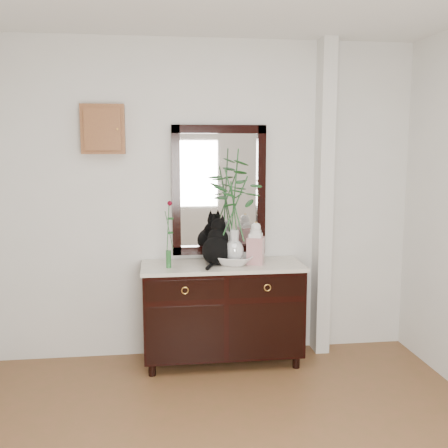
{
  "coord_description": "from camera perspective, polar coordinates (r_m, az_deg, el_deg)",
  "views": [
    {
      "loc": [
        -0.42,
        -2.46,
        1.81
      ],
      "look_at": [
        0.1,
        1.63,
        1.2
      ],
      "focal_mm": 42.0,
      "sensor_mm": 36.0,
      "label": 1
    }
  ],
  "objects": [
    {
      "name": "lotus_bowl",
      "position": [
        4.31,
        1.12,
        -3.91
      ],
      "size": [
        0.42,
        0.42,
        0.08
      ],
      "primitive_type": "imported",
      "rotation": [
        0.0,
        0.0,
        -0.4
      ],
      "color": "white",
      "rests_on": "sideboard"
    },
    {
      "name": "cat",
      "position": [
        4.31,
        -0.83,
        -1.87
      ],
      "size": [
        0.36,
        0.4,
        0.38
      ],
      "primitive_type": null,
      "rotation": [
        0.0,
        0.0,
        -0.33
      ],
      "color": "black",
      "rests_on": "sideboard"
    },
    {
      "name": "key_cabinet",
      "position": [
        4.42,
        -13.03,
        10.02
      ],
      "size": [
        0.35,
        0.1,
        0.4
      ],
      "primitive_type": "cube",
      "color": "brown",
      "rests_on": "wall_back"
    },
    {
      "name": "sideboard",
      "position": [
        4.43,
        -0.17,
        -9.14
      ],
      "size": [
        1.33,
        0.52,
        0.82
      ],
      "color": "black",
      "rests_on": "ground"
    },
    {
      "name": "bud_vase_rose",
      "position": [
        4.17,
        -6.1,
        -1.09
      ],
      "size": [
        0.08,
        0.08,
        0.55
      ],
      "primitive_type": null,
      "rotation": [
        0.0,
        0.0,
        0.18
      ],
      "color": "#29672F",
      "rests_on": "sideboard"
    },
    {
      "name": "ginger_jar",
      "position": [
        4.32,
        3.47,
        -2.03
      ],
      "size": [
        0.17,
        0.17,
        0.36
      ],
      "primitive_type": null,
      "rotation": [
        0.0,
        0.0,
        -0.35
      ],
      "color": "silver",
      "rests_on": "sideboard"
    },
    {
      "name": "wall_back",
      "position": [
        4.48,
        -1.84,
        2.52
      ],
      "size": [
        3.6,
        0.04,
        2.7
      ],
      "primitive_type": "cube",
      "color": "silver",
      "rests_on": "ground"
    },
    {
      "name": "vase_branches",
      "position": [
        4.24,
        1.13,
        2.04
      ],
      "size": [
        0.59,
        0.59,
        0.94
      ],
      "primitive_type": null,
      "rotation": [
        0.0,
        0.0,
        -0.43
      ],
      "color": "silver",
      "rests_on": "lotus_bowl"
    },
    {
      "name": "wall_mirror",
      "position": [
        4.47,
        -0.55,
        3.67
      ],
      "size": [
        0.8,
        0.06,
        1.1
      ],
      "color": "black",
      "rests_on": "wall_back"
    },
    {
      "name": "pilaster",
      "position": [
        4.61,
        10.74,
        2.54
      ],
      "size": [
        0.12,
        0.2,
        2.7
      ],
      "primitive_type": "cube",
      "color": "silver",
      "rests_on": "ground"
    }
  ]
}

